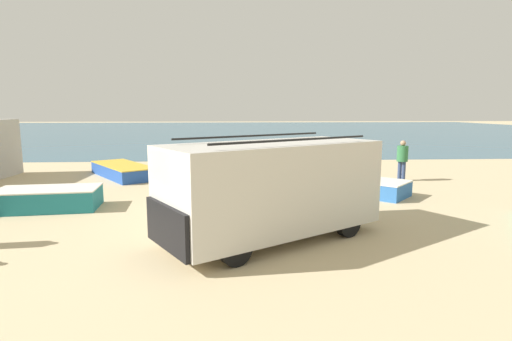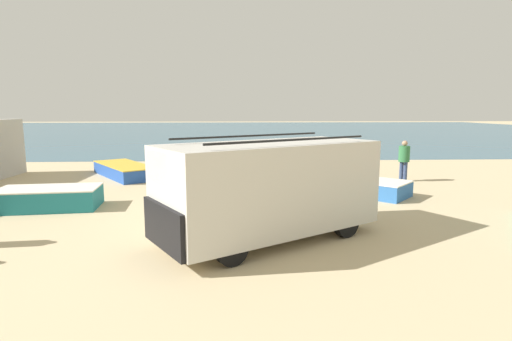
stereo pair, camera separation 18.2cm
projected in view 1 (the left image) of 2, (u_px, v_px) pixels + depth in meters
ground_plane at (239, 207)px, 13.08m from camera, size 200.00×200.00×0.00m
sea_water at (234, 130)px, 64.40m from camera, size 120.00×80.00×0.01m
parked_van at (271, 187)px, 9.63m from camera, size 5.74×4.66×2.51m
fishing_rowboat_0 at (122, 170)px, 19.10m from camera, size 3.98×5.12×0.59m
fishing_rowboat_1 at (271, 169)px, 19.73m from camera, size 3.79×3.70×0.51m
fishing_rowboat_2 at (361, 186)px, 15.12m from camera, size 3.51×3.36×0.59m
fishing_rowboat_3 at (44, 199)px, 12.70m from camera, size 3.83×1.92×0.68m
fisherman_2 at (402, 157)px, 17.75m from camera, size 0.48×0.48×1.81m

